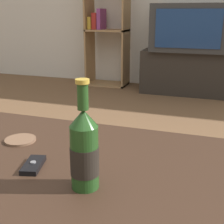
{
  "coord_description": "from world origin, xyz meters",
  "views": [
    {
      "loc": [
        0.33,
        -0.7,
        0.84
      ],
      "look_at": [
        0.02,
        0.22,
        0.53
      ],
      "focal_mm": 50.0,
      "sensor_mm": 36.0,
      "label": 1
    }
  ],
  "objects_px": {
    "tv_stand": "(187,72)",
    "television": "(191,28)",
    "beer_bottle": "(84,150)",
    "bookshelf": "(106,29)",
    "cell_phone": "(33,165)"
  },
  "relations": [
    {
      "from": "bookshelf",
      "to": "beer_bottle",
      "type": "bearing_deg",
      "value": -71.02
    },
    {
      "from": "cell_phone",
      "to": "bookshelf",
      "type": "bearing_deg",
      "value": 91.22
    },
    {
      "from": "tv_stand",
      "to": "television",
      "type": "distance_m",
      "value": 0.46
    },
    {
      "from": "television",
      "to": "beer_bottle",
      "type": "distance_m",
      "value": 2.81
    },
    {
      "from": "beer_bottle",
      "to": "television",
      "type": "bearing_deg",
      "value": 90.49
    },
    {
      "from": "bookshelf",
      "to": "tv_stand",
      "type": "bearing_deg",
      "value": -4.91
    },
    {
      "from": "tv_stand",
      "to": "cell_phone",
      "type": "xyz_separation_m",
      "value": [
        -0.15,
        -2.76,
        0.21
      ]
    },
    {
      "from": "tv_stand",
      "to": "television",
      "type": "relative_size",
      "value": 1.26
    },
    {
      "from": "tv_stand",
      "to": "television",
      "type": "height_order",
      "value": "television"
    },
    {
      "from": "television",
      "to": "bookshelf",
      "type": "bearing_deg",
      "value": 174.86
    },
    {
      "from": "television",
      "to": "bookshelf",
      "type": "height_order",
      "value": "bookshelf"
    },
    {
      "from": "tv_stand",
      "to": "cell_phone",
      "type": "bearing_deg",
      "value": -93.18
    },
    {
      "from": "bookshelf",
      "to": "beer_bottle",
      "type": "relative_size",
      "value": 4.75
    },
    {
      "from": "tv_stand",
      "to": "beer_bottle",
      "type": "distance_m",
      "value": 2.83
    },
    {
      "from": "beer_bottle",
      "to": "tv_stand",
      "type": "bearing_deg",
      "value": 90.49
    }
  ]
}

